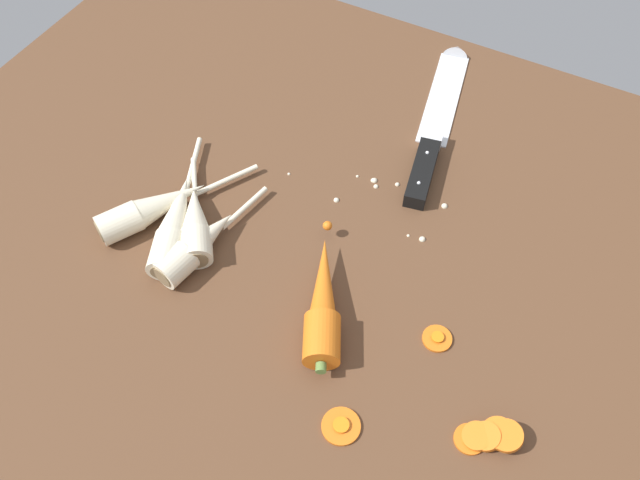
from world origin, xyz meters
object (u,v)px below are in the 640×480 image
at_px(whole_carrot, 323,303).
at_px(parsnip_mid_left, 198,245).
at_px(chefs_knife, 439,114).
at_px(parsnip_front, 195,224).
at_px(carrot_slice_stray_mid, 437,338).
at_px(parsnip_mid_right, 175,223).
at_px(carrot_slice_stack, 488,436).
at_px(parsnip_back, 153,208).
at_px(carrot_slice_stray_near, 341,426).

height_order(whole_carrot, parsnip_mid_left, whole_carrot).
relative_size(chefs_knife, parsnip_mid_left, 1.87).
distance_m(parsnip_front, carrot_slice_stray_mid, 0.33).
relative_size(whole_carrot, parsnip_mid_right, 0.85).
height_order(parsnip_front, parsnip_mid_right, same).
distance_m(chefs_knife, carrot_slice_stack, 0.47).
bearing_deg(parsnip_mid_right, chefs_knife, 58.35).
relative_size(whole_carrot, parsnip_back, 0.92).
height_order(parsnip_mid_right, parsnip_back, same).
distance_m(parsnip_mid_right, parsnip_back, 0.04).
bearing_deg(parsnip_mid_right, carrot_slice_stack, -9.03).
distance_m(carrot_slice_stray_near, carrot_slice_stray_mid, 0.15).
xyz_separation_m(parsnip_back, carrot_slice_stray_near, (0.34, -0.14, -0.02)).
xyz_separation_m(parsnip_front, parsnip_mid_left, (0.02, -0.03, -0.00)).
bearing_deg(parsnip_mid_left, carrot_slice_stray_near, -24.16).
bearing_deg(parsnip_mid_right, parsnip_mid_left, -18.76).
bearing_deg(parsnip_front, parsnip_back, -175.64).
xyz_separation_m(carrot_slice_stack, carrot_slice_stray_mid, (-0.09, 0.08, -0.00)).
xyz_separation_m(whole_carrot, carrot_slice_stray_near, (0.08, -0.11, -0.02)).
bearing_deg(carrot_slice_stray_near, whole_carrot, 125.55).
relative_size(whole_carrot, carrot_slice_stray_mid, 5.47).
bearing_deg(parsnip_back, whole_carrot, -4.97).
bearing_deg(parsnip_front, parsnip_mid_right, -153.61).
height_order(whole_carrot, carrot_slice_stray_near, whole_carrot).
bearing_deg(carrot_slice_stack, parsnip_mid_right, 170.97).
distance_m(parsnip_mid_left, carrot_slice_stray_near, 0.28).
height_order(whole_carrot, parsnip_mid_right, whole_carrot).
bearing_deg(whole_carrot, parsnip_back, 175.03).
bearing_deg(parsnip_mid_left, parsnip_mid_right, 161.24).
distance_m(parsnip_mid_left, carrot_slice_stray_mid, 0.31).
relative_size(parsnip_mid_left, carrot_slice_stray_near, 4.45).
bearing_deg(parsnip_back, parsnip_front, 4.36).
height_order(whole_carrot, parsnip_back, whole_carrot).
height_order(whole_carrot, parsnip_front, whole_carrot).
relative_size(whole_carrot, carrot_slice_stack, 2.82).
height_order(parsnip_mid_left, parsnip_mid_right, same).
height_order(parsnip_mid_left, carrot_slice_stack, parsnip_mid_left).
distance_m(chefs_knife, parsnip_back, 0.43).
xyz_separation_m(chefs_knife, carrot_slice_stray_mid, (0.13, -0.34, -0.00)).
height_order(parsnip_front, carrot_slice_stray_near, parsnip_front).
bearing_deg(carrot_slice_stack, parsnip_mid_left, 172.09).
distance_m(carrot_slice_stack, carrot_slice_stray_near, 0.15).
bearing_deg(parsnip_mid_left, carrot_slice_stack, -7.91).
height_order(parsnip_front, carrot_slice_stray_mid, parsnip_front).
distance_m(parsnip_front, parsnip_mid_right, 0.03).
distance_m(whole_carrot, parsnip_mid_right, 0.22).
bearing_deg(parsnip_mid_left, chefs_knife, 64.78).
bearing_deg(parsnip_front, parsnip_mid_left, -50.71).
bearing_deg(whole_carrot, parsnip_mid_right, 175.86).
bearing_deg(parsnip_front, carrot_slice_stray_near, -26.95).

